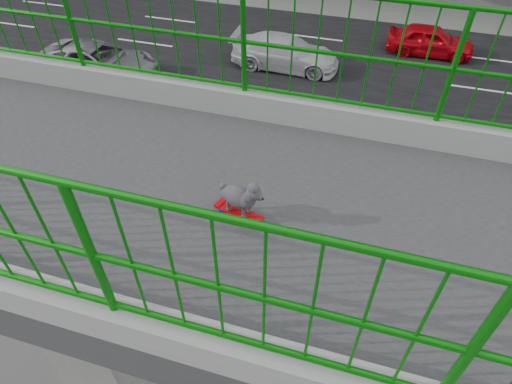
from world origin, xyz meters
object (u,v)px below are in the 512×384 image
Objects in this scene: car_2 at (98,61)px; poodle at (240,196)px; skateboard at (239,212)px; car_4 at (430,40)px; car_3 at (285,52)px.

poodle is at bearing -139.42° from car_2.
car_4 is at bearing -171.93° from skateboard.
skateboard is 0.10× the size of car_3.
car_3 is at bearing 117.00° from car_4.
car_2 is (-12.54, -10.74, -6.52)m from poodle.
car_3 reaches higher than car_4.
car_3 is 1.22× the size of car_4.
poodle is 17.34m from car_3.
car_4 is (-18.94, 3.15, -6.58)m from poodle.
car_2 is at bearing 112.80° from car_3.
skateboard is at bearing -90.00° from poodle.
skateboard is 17.25m from car_3.
skateboard reaches higher than car_4.
poodle is 0.08× the size of car_2.
car_2 is at bearing -121.89° from skateboard.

